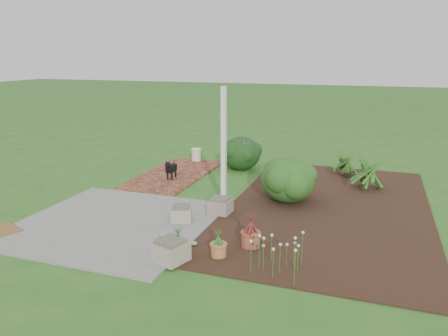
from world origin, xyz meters
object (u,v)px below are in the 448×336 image
(stone_trough_near, at_px, (171,252))
(cream_ceramic_urn, at_px, (196,155))
(black_dog, at_px, (171,168))
(evergreen_shrub, at_px, (288,179))

(stone_trough_near, relative_size, cream_ceramic_urn, 1.23)
(black_dog, bearing_deg, evergreen_shrub, -15.11)
(cream_ceramic_urn, bearing_deg, black_dog, -85.42)
(cream_ceramic_urn, relative_size, evergreen_shrub, 0.31)
(stone_trough_near, distance_m, black_dog, 4.64)
(evergreen_shrub, bearing_deg, black_dog, 167.87)
(black_dog, height_order, cream_ceramic_urn, black_dog)
(black_dog, height_order, evergreen_shrub, evergreen_shrub)
(cream_ceramic_urn, bearing_deg, evergreen_shrub, -39.41)
(cream_ceramic_urn, bearing_deg, stone_trough_near, -70.40)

